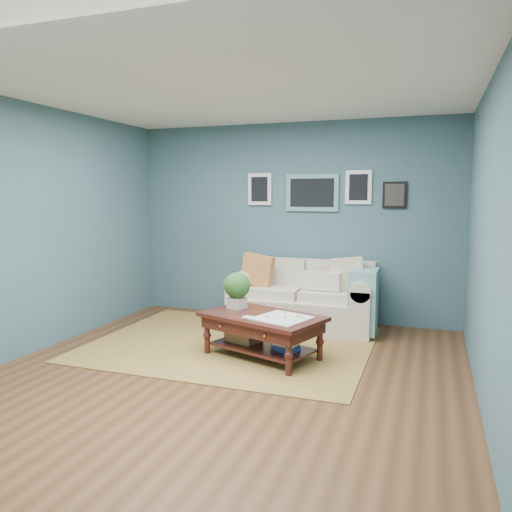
% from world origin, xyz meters
% --- Properties ---
extents(room_shell, '(5.00, 5.02, 2.70)m').
position_xyz_m(room_shell, '(0.01, 0.06, 1.36)').
color(room_shell, brown).
rests_on(room_shell, ground).
extents(area_rug, '(3.13, 2.50, 0.01)m').
position_xyz_m(area_rug, '(-0.31, 1.01, 0.01)').
color(area_rug, brown).
rests_on(area_rug, ground).
extents(loveseat, '(1.88, 0.85, 0.96)m').
position_xyz_m(loveseat, '(0.36, 2.02, 0.39)').
color(loveseat, beige).
rests_on(loveseat, ground).
extents(coffee_table, '(1.42, 1.10, 0.87)m').
position_xyz_m(coffee_table, '(0.12, 0.71, 0.39)').
color(coffee_table, black).
rests_on(coffee_table, ground).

